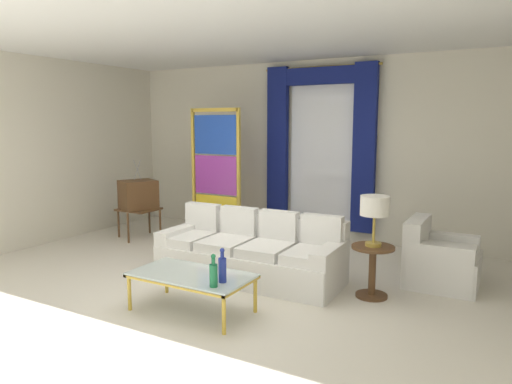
{
  "coord_description": "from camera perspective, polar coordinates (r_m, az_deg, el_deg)",
  "views": [
    {
      "loc": [
        3.1,
        -4.51,
        1.97
      ],
      "look_at": [
        0.06,
        0.9,
        1.05
      ],
      "focal_mm": 33.12,
      "sensor_mm": 36.0,
      "label": 1
    }
  ],
  "objects": [
    {
      "name": "ground_plane",
      "position": [
        5.82,
        -4.94,
        -11.4
      ],
      "size": [
        16.0,
        16.0,
        0.0
      ],
      "primitive_type": "plane",
      "color": "silver"
    },
    {
      "name": "vintage_tv",
      "position": [
        8.26,
        -14.04,
        -0.47
      ],
      "size": [
        0.71,
        0.75,
        1.35
      ],
      "color": "brown",
      "rests_on": "ground"
    },
    {
      "name": "stained_glass_divider",
      "position": [
        7.89,
        -4.89,
        1.76
      ],
      "size": [
        0.95,
        0.05,
        2.2
      ],
      "color": "gold",
      "rests_on": "ground"
    },
    {
      "name": "armchair_white",
      "position": [
        6.22,
        21.06,
        -7.84
      ],
      "size": [
        0.82,
        0.82,
        0.8
      ],
      "color": "white",
      "rests_on": "ground"
    },
    {
      "name": "round_side_table",
      "position": [
        5.55,
        13.88,
        -8.73
      ],
      "size": [
        0.48,
        0.48,
        0.59
      ],
      "color": "brown",
      "rests_on": "ground"
    },
    {
      "name": "wall_left",
      "position": [
        8.49,
        -23.63,
        4.55
      ],
      "size": [
        0.12,
        7.0,
        3.0
      ],
      "primitive_type": "cube",
      "color": "silver",
      "rests_on": "ground"
    },
    {
      "name": "couch_white_long",
      "position": [
        6.08,
        -0.44,
        -7.46
      ],
      "size": [
        2.36,
        0.97,
        0.86
      ],
      "color": "white",
      "rests_on": "ground"
    },
    {
      "name": "curtained_window",
      "position": [
        7.97,
        7.68,
        6.71
      ],
      "size": [
        2.0,
        0.17,
        2.7
      ],
      "color": "white",
      "rests_on": "ground"
    },
    {
      "name": "ceiling_slab",
      "position": [
        6.24,
        -0.97,
        18.12
      ],
      "size": [
        8.0,
        7.6,
        0.04
      ],
      "primitive_type": "cube",
      "color": "white"
    },
    {
      "name": "bottle_crystal_tall",
      "position": [
        4.7,
        -4.08,
        -9.19
      ],
      "size": [
        0.08,
        0.08,
        0.35
      ],
      "color": "navy",
      "rests_on": "coffee_table"
    },
    {
      "name": "bottle_blue_decanter",
      "position": [
        4.58,
        -5.15,
        -9.8
      ],
      "size": [
        0.08,
        0.08,
        0.32
      ],
      "color": "#196B3D",
      "rests_on": "coffee_table"
    },
    {
      "name": "wall_rear",
      "position": [
        8.2,
        7.07,
        5.08
      ],
      "size": [
        8.0,
        0.12,
        3.0
      ],
      "primitive_type": "cube",
      "color": "silver",
      "rests_on": "ground"
    },
    {
      "name": "table_lamp_brass",
      "position": [
        5.39,
        14.13,
        -1.88
      ],
      "size": [
        0.32,
        0.32,
        0.57
      ],
      "color": "#B29338",
      "rests_on": "round_side_table"
    },
    {
      "name": "peacock_figurine",
      "position": [
        7.51,
        -3.44,
        -5.07
      ],
      "size": [
        0.44,
        0.6,
        0.5
      ],
      "color": "beige",
      "rests_on": "ground"
    },
    {
      "name": "coffee_table",
      "position": [
        5.04,
        -7.79,
        -10.11
      ],
      "size": [
        1.27,
        0.68,
        0.41
      ],
      "color": "silver",
      "rests_on": "ground"
    }
  ]
}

